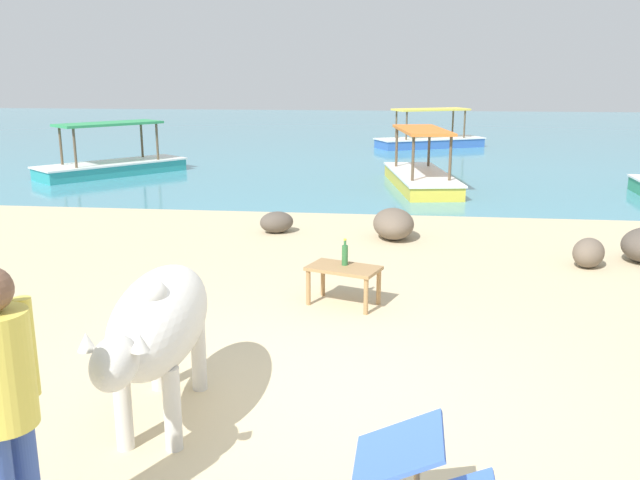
# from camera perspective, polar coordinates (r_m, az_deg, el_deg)

# --- Properties ---
(sand_beach) EXTENTS (18.00, 14.00, 0.04)m
(sand_beach) POSITION_cam_1_polar(r_m,az_deg,el_deg) (5.49, -0.41, -13.12)
(sand_beach) COLOR #CCB78E
(sand_beach) RESTS_ON ground
(water_surface) EXTENTS (60.00, 36.00, 0.03)m
(water_surface) POSITION_cam_1_polar(r_m,az_deg,el_deg) (26.97, 5.50, 8.62)
(water_surface) COLOR teal
(water_surface) RESTS_ON ground
(cow) EXTENTS (0.75, 2.06, 1.15)m
(cow) POSITION_cam_1_polar(r_m,az_deg,el_deg) (4.95, -13.45, -6.76)
(cow) COLOR beige
(cow) RESTS_ON sand_beach
(low_bench_table) EXTENTS (0.86, 0.67, 0.43)m
(low_bench_table) POSITION_cam_1_polar(r_m,az_deg,el_deg) (7.35, 2.01, -2.80)
(low_bench_table) COLOR #A37A4C
(low_bench_table) RESTS_ON sand_beach
(bottle) EXTENTS (0.07, 0.07, 0.30)m
(bottle) POSITION_cam_1_polar(r_m,az_deg,el_deg) (7.36, 2.11, -1.23)
(bottle) COLOR #2D6B38
(bottle) RESTS_ON low_bench_table
(person_standing) EXTENTS (0.32, 0.51, 1.62)m
(person_standing) POSITION_cam_1_polar(r_m,az_deg,el_deg) (3.68, -25.17, -12.17)
(person_standing) COLOR #334C99
(person_standing) RESTS_ON sand_beach
(shore_rock_large) EXTENTS (0.72, 0.95, 0.46)m
(shore_rock_large) POSITION_cam_1_polar(r_m,az_deg,el_deg) (10.35, 6.21, 1.37)
(shore_rock_large) COLOR #6B5B4C
(shore_rock_large) RESTS_ON sand_beach
(shore_rock_small) EXTENTS (0.67, 0.63, 0.34)m
(shore_rock_small) POSITION_cam_1_polar(r_m,az_deg,el_deg) (10.71, -3.67, 1.51)
(shore_rock_small) COLOR brown
(shore_rock_small) RESTS_ON sand_beach
(shore_rock_flat) EXTENTS (0.58, 0.65, 0.38)m
(shore_rock_flat) POSITION_cam_1_polar(r_m,az_deg,el_deg) (9.47, 21.69, -1.00)
(shore_rock_flat) COLOR #6B5B4C
(shore_rock_flat) RESTS_ON sand_beach
(boat_blue) EXTENTS (3.81, 2.65, 1.29)m
(boat_blue) POSITION_cam_1_polar(r_m,az_deg,el_deg) (23.37, 9.24, 8.39)
(boat_blue) COLOR #3866B7
(boat_blue) RESTS_ON water_surface
(boat_teal) EXTENTS (3.22, 3.57, 1.29)m
(boat_teal) POSITION_cam_1_polar(r_m,az_deg,el_deg) (17.64, -17.14, 6.15)
(boat_teal) COLOR teal
(boat_teal) RESTS_ON water_surface
(boat_yellow) EXTENTS (1.74, 3.81, 1.29)m
(boat_yellow) POSITION_cam_1_polar(r_m,az_deg,el_deg) (15.22, 8.49, 5.45)
(boat_yellow) COLOR gold
(boat_yellow) RESTS_ON water_surface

